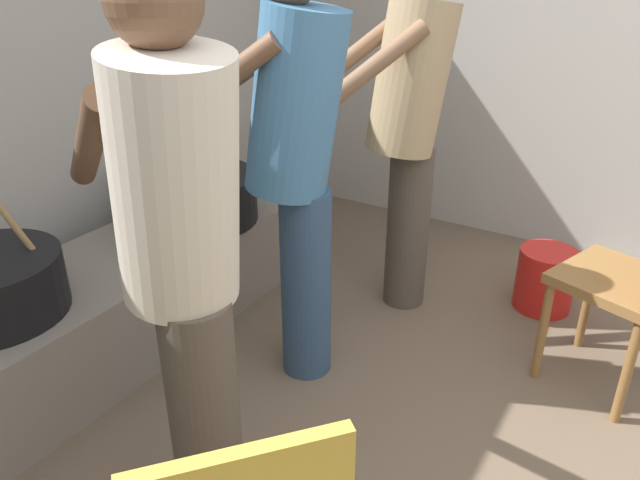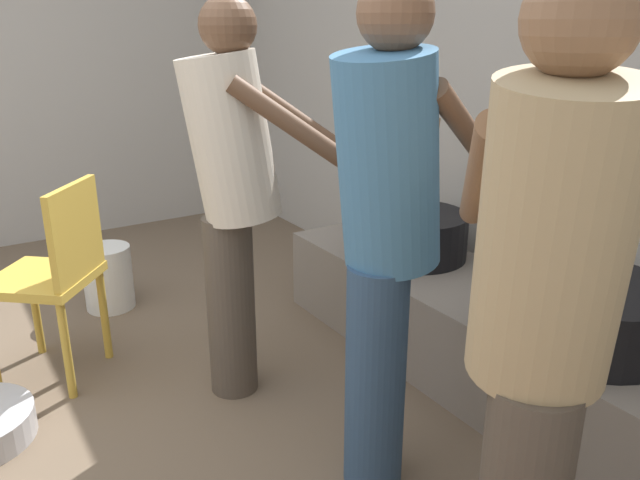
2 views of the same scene
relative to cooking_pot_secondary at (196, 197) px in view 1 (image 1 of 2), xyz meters
name	(u,v)px [view 1 (image 1 of 2)]	position (x,y,z in m)	size (l,w,h in m)	color
hearth_ledge	(119,301)	(-0.51, 0.02, -0.32)	(2.26, 0.60, 0.41)	slate
cooking_pot_secondary	(196,197)	(0.00, 0.00, 0.00)	(0.58, 0.58, 0.23)	black
cook_in_tan_shirt	(408,118)	(0.45, -0.87, 0.40)	(0.71, 0.69, 1.62)	#4C4238
cook_in_cream_shirt	(182,248)	(-1.00, -0.91, 0.39)	(0.59, 0.74, 1.60)	#4C4238
cook_in_blue_shirt	(295,151)	(-0.25, -0.74, 0.42)	(0.52, 0.74, 1.64)	navy
chair_brown_wood	(637,280)	(0.29, -1.89, -0.03)	(0.51, 0.51, 0.88)	olive
bucket_red_plastic	(545,279)	(0.77, -1.50, -0.37)	(0.27, 0.27, 0.30)	red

